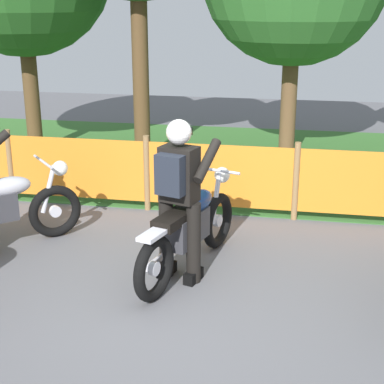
% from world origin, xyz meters
% --- Properties ---
extents(ground, '(24.00, 24.00, 0.02)m').
position_xyz_m(ground, '(0.00, 0.00, -0.01)').
color(ground, '#5B5B60').
extents(grass_verge, '(24.00, 5.51, 0.01)m').
position_xyz_m(grass_verge, '(0.00, 5.20, 0.01)').
color(grass_verge, '#386B2D').
rests_on(grass_verge, ground).
extents(barrier_fence, '(10.09, 0.08, 1.05)m').
position_xyz_m(barrier_fence, '(0.00, 2.45, 0.54)').
color(barrier_fence, olive).
rests_on(barrier_fence, ground).
extents(motorcycle_trailing, '(0.84, 2.02, 0.99)m').
position_xyz_m(motorcycle_trailing, '(-0.08, 0.71, 0.48)').
color(motorcycle_trailing, black).
rests_on(motorcycle_trailing, ground).
extents(rider_trailing, '(0.66, 0.76, 1.69)m').
position_xyz_m(rider_trailing, '(-0.14, 0.50, 0.95)').
color(rider_trailing, black).
rests_on(rider_trailing, ground).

